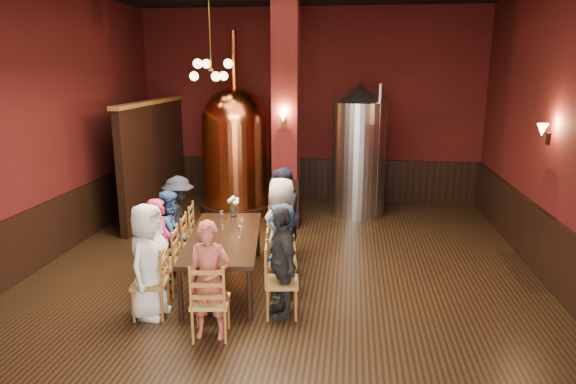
# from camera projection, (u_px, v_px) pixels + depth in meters

# --- Properties ---
(room) EXTENTS (10.00, 10.02, 4.50)m
(room) POSITION_uv_depth(u_px,v_px,m) (282.00, 133.00, 7.30)
(room) COLOR black
(room) RESTS_ON ground
(wainscot_right) EXTENTS (0.08, 9.90, 1.00)m
(wainscot_right) POSITION_uv_depth(u_px,v_px,m) (560.00, 261.00, 7.24)
(wainscot_right) COLOR black
(wainscot_right) RESTS_ON ground
(wainscot_back) EXTENTS (7.90, 0.08, 1.00)m
(wainscot_back) POSITION_uv_depth(u_px,v_px,m) (309.00, 179.00, 12.49)
(wainscot_back) COLOR black
(wainscot_back) RESTS_ON ground
(wainscot_left) EXTENTS (0.08, 9.90, 1.00)m
(wainscot_left) POSITION_uv_depth(u_px,v_px,m) (37.00, 238.00, 8.19)
(wainscot_left) COLOR black
(wainscot_left) RESTS_ON ground
(column) EXTENTS (0.58, 0.58, 4.50)m
(column) POSITION_uv_depth(u_px,v_px,m) (286.00, 115.00, 10.03)
(column) COLOR #4C1010
(column) RESTS_ON ground
(partition) EXTENTS (0.22, 3.50, 2.40)m
(partition) POSITION_uv_depth(u_px,v_px,m) (155.00, 161.00, 11.01)
(partition) COLOR black
(partition) RESTS_ON ground
(pendant_cluster) EXTENTS (0.90, 0.90, 1.70)m
(pendant_cluster) POSITION_uv_depth(u_px,v_px,m) (211.00, 70.00, 10.11)
(pendant_cluster) COLOR #A57226
(pendant_cluster) RESTS_ON room
(sconce_wall) EXTENTS (0.20, 0.20, 0.36)m
(sconce_wall) POSITION_uv_depth(u_px,v_px,m) (549.00, 133.00, 7.61)
(sconce_wall) COLOR black
(sconce_wall) RESTS_ON room
(sconce_column) EXTENTS (0.20, 0.20, 0.36)m
(sconce_column) POSITION_uv_depth(u_px,v_px,m) (284.00, 119.00, 9.75)
(sconce_column) COLOR black
(sconce_column) RESTS_ON column
(dining_table) EXTENTS (1.32, 2.51, 0.75)m
(dining_table) POSITION_uv_depth(u_px,v_px,m) (224.00, 240.00, 7.53)
(dining_table) COLOR black
(dining_table) RESTS_ON ground
(chair_0) EXTENTS (0.52, 0.52, 0.92)m
(chair_0) POSITION_uv_depth(u_px,v_px,m) (150.00, 282.00, 6.61)
(chair_0) COLOR brown
(chair_0) RESTS_ON ground
(person_0) EXTENTS (0.58, 0.80, 1.51)m
(person_0) POSITION_uv_depth(u_px,v_px,m) (149.00, 261.00, 6.54)
(person_0) COLOR silver
(person_0) RESTS_ON ground
(chair_1) EXTENTS (0.52, 0.52, 0.92)m
(chair_1) POSITION_uv_depth(u_px,v_px,m) (162.00, 263.00, 7.26)
(chair_1) COLOR brown
(chair_1) RESTS_ON ground
(person_1) EXTENTS (0.42, 0.56, 1.40)m
(person_1) POSITION_uv_depth(u_px,v_px,m) (161.00, 247.00, 7.20)
(person_1) COLOR #9D1B3F
(person_1) RESTS_ON ground
(chair_2) EXTENTS (0.52, 0.52, 0.92)m
(chair_2) POSITION_uv_depth(u_px,v_px,m) (172.00, 247.00, 7.90)
(chair_2) COLOR brown
(chair_2) RESTS_ON ground
(person_2) EXTENTS (0.39, 0.69, 1.35)m
(person_2) POSITION_uv_depth(u_px,v_px,m) (171.00, 234.00, 7.85)
(person_2) COLOR navy
(person_2) RESTS_ON ground
(chair_3) EXTENTS (0.52, 0.52, 0.92)m
(chair_3) POSITION_uv_depth(u_px,v_px,m) (180.00, 233.00, 8.55)
(chair_3) COLOR brown
(chair_3) RESTS_ON ground
(person_3) EXTENTS (0.69, 1.01, 1.43)m
(person_3) POSITION_uv_depth(u_px,v_px,m) (179.00, 219.00, 8.49)
(person_3) COLOR black
(person_3) RESTS_ON ground
(chair_4) EXTENTS (0.52, 0.52, 0.92)m
(chair_4) POSITION_uv_depth(u_px,v_px,m) (282.00, 282.00, 6.63)
(chair_4) COLOR brown
(chair_4) RESTS_ON ground
(person_4) EXTENTS (0.68, 0.93, 1.47)m
(person_4) POSITION_uv_depth(u_px,v_px,m) (282.00, 262.00, 6.56)
(person_4) COLOR black
(person_4) RESTS_ON ground
(chair_5) EXTENTS (0.52, 0.52, 0.92)m
(chair_5) POSITION_uv_depth(u_px,v_px,m) (282.00, 262.00, 7.28)
(chair_5) COLOR brown
(chair_5) RESTS_ON ground
(person_5) EXTENTS (0.58, 1.28, 1.33)m
(person_5) POSITION_uv_depth(u_px,v_px,m) (282.00, 249.00, 7.23)
(person_5) COLOR #316493
(person_5) RESTS_ON ground
(chair_6) EXTENTS (0.52, 0.52, 0.92)m
(chair_6) POSITION_uv_depth(u_px,v_px,m) (282.00, 247.00, 7.92)
(chair_6) COLOR brown
(chair_6) RESTS_ON ground
(person_6) EXTENTS (0.66, 0.85, 1.55)m
(person_6) POSITION_uv_depth(u_px,v_px,m) (282.00, 227.00, 7.84)
(person_6) COLOR #BEAFA8
(person_6) RESTS_ON ground
(chair_7) EXTENTS (0.52, 0.52, 0.92)m
(chair_7) POSITION_uv_depth(u_px,v_px,m) (282.00, 233.00, 8.57)
(chair_7) COLOR brown
(chair_7) RESTS_ON ground
(person_7) EXTENTS (0.39, 0.77, 1.57)m
(person_7) POSITION_uv_depth(u_px,v_px,m) (282.00, 214.00, 8.49)
(person_7) COLOR #1B1933
(person_7) RESTS_ON ground
(chair_8) EXTENTS (0.52, 0.52, 0.92)m
(chair_8) POSITION_uv_depth(u_px,v_px,m) (210.00, 301.00, 6.08)
(chair_8) COLOR brown
(chair_8) RESTS_ON ground
(person_8) EXTENTS (0.54, 0.37, 1.44)m
(person_8) POSITION_uv_depth(u_px,v_px,m) (209.00, 280.00, 6.02)
(person_8) COLOR #9C4534
(person_8) RESTS_ON ground
(copper_kettle) EXTENTS (1.65, 1.65, 3.90)m
(copper_kettle) POSITION_uv_depth(u_px,v_px,m) (236.00, 148.00, 11.28)
(copper_kettle) COLOR black
(copper_kettle) RESTS_ON ground
(steel_vessel) EXTENTS (1.50, 1.50, 2.84)m
(steel_vessel) POSITION_uv_depth(u_px,v_px,m) (358.00, 150.00, 10.99)
(steel_vessel) COLOR #B2B2B7
(steel_vessel) RESTS_ON ground
(rose_vase) EXTENTS (0.20, 0.20, 0.34)m
(rose_vase) POSITION_uv_depth(u_px,v_px,m) (233.00, 203.00, 8.44)
(rose_vase) COLOR white
(rose_vase) RESTS_ON dining_table
(wine_glass_0) EXTENTS (0.07, 0.07, 0.17)m
(wine_glass_0) POSITION_uv_depth(u_px,v_px,m) (203.00, 233.00, 7.37)
(wine_glass_0) COLOR white
(wine_glass_0) RESTS_ON dining_table
(wine_glass_1) EXTENTS (0.07, 0.07, 0.17)m
(wine_glass_1) POSITION_uv_depth(u_px,v_px,m) (222.00, 216.00, 8.22)
(wine_glass_1) COLOR white
(wine_glass_1) RESTS_ON dining_table
(wine_glass_2) EXTENTS (0.07, 0.07, 0.17)m
(wine_glass_2) POSITION_uv_depth(u_px,v_px,m) (216.00, 249.00, 6.71)
(wine_glass_2) COLOR white
(wine_glass_2) RESTS_ON dining_table
(wine_glass_3) EXTENTS (0.07, 0.07, 0.17)m
(wine_glass_3) POSITION_uv_depth(u_px,v_px,m) (215.00, 239.00, 7.10)
(wine_glass_3) COLOR white
(wine_glass_3) RESTS_ON dining_table
(wine_glass_4) EXTENTS (0.07, 0.07, 0.17)m
(wine_glass_4) POSITION_uv_depth(u_px,v_px,m) (201.00, 236.00, 7.26)
(wine_glass_4) COLOR white
(wine_glass_4) RESTS_ON dining_table
(wine_glass_5) EXTENTS (0.07, 0.07, 0.17)m
(wine_glass_5) POSITION_uv_depth(u_px,v_px,m) (199.00, 250.00, 6.70)
(wine_glass_5) COLOR white
(wine_glass_5) RESTS_ON dining_table
(wine_glass_6) EXTENTS (0.07, 0.07, 0.17)m
(wine_glass_6) POSITION_uv_depth(u_px,v_px,m) (242.00, 223.00, 7.85)
(wine_glass_6) COLOR white
(wine_glass_6) RESTS_ON dining_table
(wine_glass_7) EXTENTS (0.07, 0.07, 0.17)m
(wine_glass_7) POSITION_uv_depth(u_px,v_px,m) (240.00, 232.00, 7.43)
(wine_glass_7) COLOR white
(wine_glass_7) RESTS_ON dining_table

